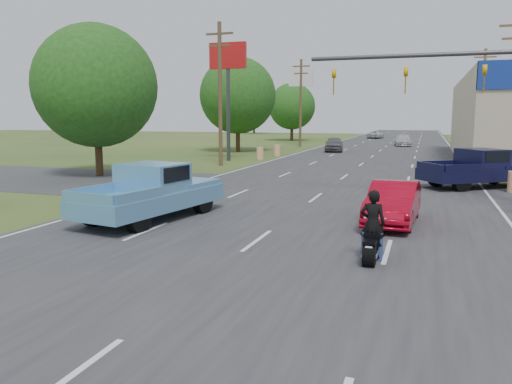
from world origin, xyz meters
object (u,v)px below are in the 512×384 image
(navy_pickup, at_px, (482,168))
(distant_car_silver, at_px, (403,141))
(motorcycle, at_px, (372,244))
(blue_pickup, at_px, (154,191))
(rider, at_px, (372,228))
(distant_car_white, at_px, (376,135))
(red_convertible, at_px, (393,203))
(distant_car_grey, at_px, (334,144))

(navy_pickup, distance_m, distant_car_silver, 35.75)
(motorcycle, height_order, distant_car_silver, distant_car_silver)
(motorcycle, height_order, blue_pickup, blue_pickup)
(rider, bearing_deg, distant_car_white, -84.49)
(navy_pickup, relative_size, distant_car_silver, 1.34)
(red_convertible, distance_m, distant_car_silver, 45.59)
(distant_car_grey, bearing_deg, navy_pickup, -72.36)
(navy_pickup, bearing_deg, distant_car_silver, 153.24)
(motorcycle, height_order, distant_car_white, distant_car_white)
(red_convertible, height_order, rider, rider)
(distant_car_silver, distance_m, distant_car_white, 20.76)
(red_convertible, height_order, distant_car_silver, red_convertible)
(blue_pickup, relative_size, distant_car_white, 1.35)
(distant_car_grey, bearing_deg, blue_pickup, -98.71)
(motorcycle, bearing_deg, rider, 90.00)
(red_convertible, height_order, blue_pickup, blue_pickup)
(red_convertible, distance_m, navy_pickup, 10.82)
(red_convertible, bearing_deg, distant_car_white, 99.31)
(distant_car_grey, relative_size, distant_car_silver, 0.97)
(motorcycle, bearing_deg, distant_car_grey, 101.50)
(red_convertible, xyz_separation_m, distant_car_silver, (-1.65, 45.56, -0.04))
(red_convertible, distance_m, distant_car_grey, 34.32)
(motorcycle, height_order, rider, rider)
(red_convertible, bearing_deg, distant_car_grey, 106.61)
(motorcycle, height_order, distant_car_grey, distant_car_grey)
(motorcycle, distance_m, distant_car_grey, 38.81)
(rider, distance_m, distant_car_white, 70.59)
(rider, distance_m, distant_car_grey, 38.77)
(rider, height_order, blue_pickup, blue_pickup)
(blue_pickup, height_order, distant_car_white, blue_pickup)
(motorcycle, xyz_separation_m, distant_car_grey, (-7.61, 38.06, 0.32))
(distant_car_grey, bearing_deg, distant_car_white, 79.52)
(rider, xyz_separation_m, navy_pickup, (3.83, 14.80, 0.14))
(motorcycle, bearing_deg, distant_car_white, 95.51)
(rider, distance_m, navy_pickup, 15.29)
(blue_pickup, distance_m, distant_car_silver, 47.77)
(blue_pickup, bearing_deg, motorcycle, -10.94)
(blue_pickup, xyz_separation_m, distant_car_silver, (6.25, 47.35, -0.32))
(blue_pickup, height_order, distant_car_silver, blue_pickup)
(distant_car_silver, bearing_deg, rider, -94.54)
(red_convertible, relative_size, navy_pickup, 0.69)
(motorcycle, bearing_deg, red_convertible, 87.57)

